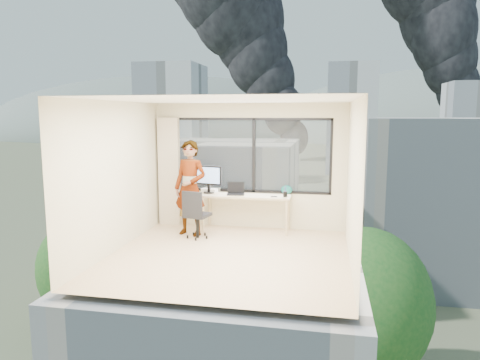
% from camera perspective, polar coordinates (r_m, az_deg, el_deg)
% --- Properties ---
extents(floor, '(4.00, 4.00, 0.01)m').
position_cam_1_polar(floor, '(7.59, -1.47, -9.74)').
color(floor, '#D4B88A').
rests_on(floor, ground).
extents(ceiling, '(4.00, 4.00, 0.01)m').
position_cam_1_polar(ceiling, '(7.21, -1.55, 10.30)').
color(ceiling, white).
rests_on(ceiling, ground).
extents(wall_front, '(4.00, 0.01, 2.60)m').
position_cam_1_polar(wall_front, '(5.38, -6.16, -3.07)').
color(wall_front, beige).
rests_on(wall_front, ground).
extents(wall_left, '(0.01, 4.00, 2.60)m').
position_cam_1_polar(wall_left, '(7.96, -15.71, 0.43)').
color(wall_left, beige).
rests_on(wall_left, ground).
extents(wall_right, '(0.01, 4.00, 2.60)m').
position_cam_1_polar(wall_right, '(7.12, 14.39, -0.44)').
color(wall_right, beige).
rests_on(wall_right, ground).
extents(window_wall, '(3.30, 0.16, 1.55)m').
position_cam_1_polar(window_wall, '(9.20, 1.51, 3.21)').
color(window_wall, black).
rests_on(window_wall, ground).
extents(curtain, '(0.45, 0.14, 2.30)m').
position_cam_1_polar(curtain, '(9.58, -9.13, 1.06)').
color(curtain, beige).
rests_on(curtain, floor).
extents(desk, '(1.80, 0.60, 0.75)m').
position_cam_1_polar(desk, '(9.05, 0.81, -4.25)').
color(desk, tan).
rests_on(desk, floor).
extents(chair, '(0.58, 0.58, 0.96)m').
position_cam_1_polar(chair, '(8.55, -5.53, -4.34)').
color(chair, black).
rests_on(chair, floor).
extents(person, '(0.77, 0.60, 1.87)m').
position_cam_1_polar(person, '(8.71, -6.45, -1.05)').
color(person, '#2D2D33').
rests_on(person, floor).
extents(monitor, '(0.59, 0.25, 0.58)m').
position_cam_1_polar(monitor, '(9.15, -4.06, 0.11)').
color(monitor, black).
rests_on(monitor, desk).
extents(game_console, '(0.38, 0.34, 0.08)m').
position_cam_1_polar(game_console, '(9.34, -3.79, -1.27)').
color(game_console, white).
rests_on(game_console, desk).
extents(laptop, '(0.40, 0.42, 0.22)m').
position_cam_1_polar(laptop, '(8.98, -0.56, -1.19)').
color(laptop, black).
rests_on(laptop, desk).
extents(cellphone, '(0.13, 0.08, 0.01)m').
position_cam_1_polar(cellphone, '(8.77, 4.40, -2.14)').
color(cellphone, black).
rests_on(cellphone, desk).
extents(pen_cup, '(0.09, 0.09, 0.11)m').
position_cam_1_polar(pen_cup, '(8.80, 5.87, -1.82)').
color(pen_cup, black).
rests_on(pen_cup, desk).
extents(handbag, '(0.26, 0.19, 0.18)m').
position_cam_1_polar(handbag, '(9.09, 6.05, -1.26)').
color(handbag, '#0C4D47').
rests_on(handbag, desk).
extents(exterior_ground, '(400.00, 400.00, 0.04)m').
position_cam_1_polar(exterior_ground, '(128.09, 10.29, 1.05)').
color(exterior_ground, '#515B3D').
rests_on(exterior_ground, ground).
extents(near_bldg_a, '(16.00, 12.00, 14.00)m').
position_cam_1_polar(near_bldg_a, '(39.63, -4.73, -5.19)').
color(near_bldg_a, beige).
rests_on(near_bldg_a, exterior_ground).
extents(near_bldg_b, '(14.00, 13.00, 16.00)m').
position_cam_1_polar(near_bldg_b, '(46.97, 23.73, -2.47)').
color(near_bldg_b, white).
rests_on(near_bldg_b, exterior_ground).
extents(far_tower_a, '(14.00, 14.00, 28.00)m').
position_cam_1_polar(far_tower_a, '(108.41, -8.70, 7.18)').
color(far_tower_a, silver).
rests_on(far_tower_a, exterior_ground).
extents(far_tower_b, '(13.00, 13.00, 30.00)m').
position_cam_1_polar(far_tower_b, '(127.20, 14.11, 7.65)').
color(far_tower_b, silver).
rests_on(far_tower_b, exterior_ground).
extents(far_tower_c, '(15.00, 15.00, 26.00)m').
position_cam_1_polar(far_tower_c, '(153.35, 27.71, 6.30)').
color(far_tower_c, silver).
rests_on(far_tower_c, exterior_ground).
extents(far_tower_d, '(16.00, 14.00, 22.00)m').
position_cam_1_polar(far_tower_d, '(168.76, -10.39, 6.56)').
color(far_tower_d, silver).
rests_on(far_tower_d, exterior_ground).
extents(hill_a, '(288.00, 216.00, 90.00)m').
position_cam_1_polar(hill_a, '(349.28, -9.35, 5.73)').
color(hill_a, slate).
rests_on(hill_a, exterior_ground).
extents(hill_b, '(300.00, 220.00, 96.00)m').
position_cam_1_polar(hill_b, '(341.91, 27.91, 4.80)').
color(hill_b, slate).
rests_on(hill_b, exterior_ground).
extents(tree_a, '(7.00, 7.00, 8.00)m').
position_cam_1_polar(tree_a, '(36.12, -19.28, -12.01)').
color(tree_a, '#1B531E').
rests_on(tree_a, exterior_ground).
extents(tree_b, '(7.60, 7.60, 9.00)m').
position_cam_1_polar(tree_b, '(27.81, 15.70, -17.09)').
color(tree_b, '#1B531E').
rests_on(tree_b, exterior_ground).
extents(smoke_plume_a, '(40.00, 24.00, 90.00)m').
position_cam_1_polar(smoke_plume_a, '(161.66, 7.20, 21.56)').
color(smoke_plume_a, black).
rests_on(smoke_plume_a, exterior_ground).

